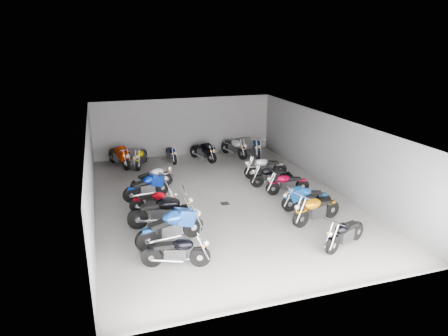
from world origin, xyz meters
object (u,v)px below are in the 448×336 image
(motorcycle_right_d, at_px, (287,183))
(motorcycle_back_a, at_px, (119,156))
(drain_grate, at_px, (225,203))
(motorcycle_right_b, at_px, (316,209))
(motorcycle_left_d, at_px, (155,201))
(motorcycle_right_e, at_px, (272,176))
(motorcycle_left_b, at_px, (171,227))
(motorcycle_right_a, at_px, (345,233))
(motorcycle_back_e, at_px, (234,147))
(motorcycle_left_e, at_px, (147,187))
(motorcycle_back_d, at_px, (203,151))
(motorcycle_back_f, at_px, (257,147))
(motorcycle_left_c, at_px, (162,211))
(motorcycle_left_a, at_px, (177,251))
(motorcycle_left_f, at_px, (153,178))
(motorcycle_back_c, at_px, (171,154))
(motorcycle_back_b, at_px, (141,157))
(motorcycle_right_c, at_px, (306,198))
(motorcycle_right_f, at_px, (265,167))

(motorcycle_right_d, distance_m, motorcycle_back_a, 8.92)
(drain_grate, distance_m, motorcycle_right_b, 3.72)
(motorcycle_left_d, xyz_separation_m, motorcycle_right_e, (5.39, 1.23, 0.04))
(motorcycle_left_b, height_order, motorcycle_right_a, motorcycle_left_b)
(motorcycle_right_e, distance_m, motorcycle_back_e, 4.97)
(motorcycle_left_e, xyz_separation_m, motorcycle_back_d, (3.57, 4.48, 0.02))
(motorcycle_left_b, height_order, motorcycle_back_e, motorcycle_left_b)
(motorcycle_right_e, distance_m, motorcycle_back_f, 4.76)
(motorcycle_right_d, distance_m, motorcycle_right_e, 1.07)
(motorcycle_left_c, distance_m, motorcycle_back_d, 7.99)
(motorcycle_left_d, xyz_separation_m, motorcycle_back_f, (6.55, 5.85, 0.07))
(drain_grate, relative_size, motorcycle_left_e, 0.16)
(motorcycle_left_a, relative_size, motorcycle_back_a, 0.86)
(motorcycle_left_f, xyz_separation_m, motorcycle_back_d, (3.20, 3.53, 0.01))
(motorcycle_left_d, relative_size, motorcycle_back_c, 0.99)
(motorcycle_left_e, height_order, motorcycle_back_c, motorcycle_left_e)
(motorcycle_back_e, distance_m, motorcycle_back_f, 1.27)
(motorcycle_left_f, height_order, motorcycle_back_a, motorcycle_back_a)
(motorcycle_back_b, bearing_deg, motorcycle_left_a, 109.28)
(motorcycle_left_d, relative_size, motorcycle_right_b, 0.86)
(motorcycle_left_f, bearing_deg, motorcycle_right_b, 21.57)
(motorcycle_right_d, bearing_deg, drain_grate, 98.57)
(drain_grate, height_order, motorcycle_back_c, motorcycle_back_c)
(motorcycle_right_c, height_order, motorcycle_back_f, motorcycle_back_f)
(motorcycle_right_d, bearing_deg, motorcycle_left_c, 108.65)
(motorcycle_left_e, xyz_separation_m, motorcycle_back_a, (-0.82, 4.74, 0.07))
(motorcycle_left_b, height_order, motorcycle_back_a, motorcycle_left_b)
(motorcycle_left_e, bearing_deg, motorcycle_right_c, 43.23)
(motorcycle_right_a, relative_size, motorcycle_back_c, 1.01)
(motorcycle_right_b, height_order, motorcycle_right_e, motorcycle_right_b)
(motorcycle_right_c, distance_m, motorcycle_right_e, 2.78)
(motorcycle_left_c, xyz_separation_m, motorcycle_right_f, (5.49, 3.68, -0.06))
(motorcycle_right_f, xyz_separation_m, motorcycle_back_b, (-5.43, 3.49, -0.01))
(motorcycle_right_e, bearing_deg, motorcycle_right_b, -175.17)
(drain_grate, bearing_deg, motorcycle_left_f, 135.50)
(motorcycle_left_a, distance_m, motorcycle_left_e, 5.52)
(motorcycle_left_e, height_order, motorcycle_back_e, motorcycle_back_e)
(motorcycle_left_e, bearing_deg, motorcycle_back_d, 122.72)
(motorcycle_left_f, xyz_separation_m, motorcycle_back_e, (5.06, 3.76, 0.04))
(motorcycle_back_c, height_order, motorcycle_back_d, motorcycle_back_d)
(motorcycle_left_e, xyz_separation_m, motorcycle_right_a, (5.46, -5.98, -0.02))
(drain_grate, xyz_separation_m, motorcycle_left_e, (-2.89, 1.52, 0.49))
(motorcycle_left_f, distance_m, motorcycle_back_e, 6.31)
(motorcycle_left_b, relative_size, motorcycle_right_d, 1.20)
(motorcycle_right_e, relative_size, motorcycle_back_c, 1.08)
(motorcycle_left_c, xyz_separation_m, motorcycle_left_d, (-0.09, 1.27, -0.12))
(drain_grate, height_order, motorcycle_back_b, motorcycle_back_b)
(motorcycle_left_a, xyz_separation_m, motorcycle_left_c, (0.02, 2.76, 0.08))
(motorcycle_left_d, height_order, motorcycle_left_e, motorcycle_left_e)
(motorcycle_left_f, xyz_separation_m, motorcycle_right_b, (5.12, -5.09, 0.01))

